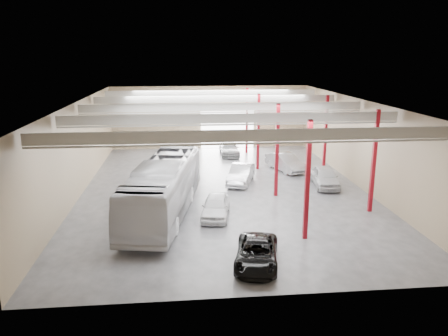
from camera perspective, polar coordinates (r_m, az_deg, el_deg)
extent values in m
cube|color=#414145|center=(34.91, -0.06, -2.77)|extent=(22.00, 32.00, 0.01)
cube|color=#B9B9B4|center=(33.48, -0.07, 8.73)|extent=(22.00, 32.00, 0.12)
cube|color=brown|center=(49.74, -1.89, 6.63)|extent=(22.00, 0.12, 7.00)
cube|color=brown|center=(18.80, 4.77, -7.18)|extent=(22.00, 0.12, 7.00)
cube|color=brown|center=(34.74, -18.45, 2.34)|extent=(0.12, 32.00, 7.00)
cube|color=brown|center=(36.75, 17.29, 3.08)|extent=(0.12, 32.00, 7.00)
cube|color=white|center=(49.91, 0.44, 5.51)|extent=(6.00, 0.20, 5.00)
cube|color=maroon|center=(25.18, 10.84, -1.68)|extent=(0.25, 0.25, 7.00)
cube|color=maroon|center=(32.69, 6.93, 2.26)|extent=(0.25, 0.25, 7.00)
cube|color=maroon|center=(40.38, 4.49, 4.70)|extent=(0.25, 0.25, 7.00)
cube|color=maroon|center=(47.20, 3.00, 6.18)|extent=(0.25, 0.25, 7.00)
cube|color=maroon|center=(30.80, 18.97, 0.78)|extent=(0.25, 0.25, 7.00)
cube|color=maroon|center=(39.89, 13.10, 4.24)|extent=(0.25, 0.25, 7.00)
cube|color=#B7B7B2|center=(21.75, 3.05, 4.25)|extent=(21.60, 0.15, 0.60)
cube|color=#B7B7B2|center=(21.83, 3.03, 3.22)|extent=(21.60, 0.10, 0.10)
cube|color=#B7B7B2|center=(27.62, 1.16, 6.51)|extent=(21.60, 0.15, 0.60)
cube|color=#B7B7B2|center=(27.68, 1.16, 5.69)|extent=(21.60, 0.10, 0.10)
cube|color=#B7B7B2|center=(33.53, -0.07, 7.97)|extent=(21.60, 0.15, 0.60)
cube|color=#B7B7B2|center=(33.58, -0.07, 7.29)|extent=(21.60, 0.10, 0.10)
cube|color=#B7B7B2|center=(39.47, -0.93, 8.98)|extent=(21.60, 0.15, 0.60)
cube|color=#B7B7B2|center=(39.51, -0.93, 8.41)|extent=(21.60, 0.10, 0.10)
cube|color=#B7B7B2|center=(45.43, -1.57, 9.74)|extent=(21.60, 0.15, 0.60)
cube|color=#B7B7B2|center=(45.46, -1.57, 9.23)|extent=(21.60, 0.10, 0.10)
imported|color=silver|center=(29.32, -7.89, -2.58)|extent=(5.35, 13.57, 3.69)
imported|color=black|center=(22.72, 4.30, -11.04)|extent=(3.03, 4.92, 1.27)
imported|color=white|center=(28.92, -1.08, -5.01)|extent=(2.43, 4.52, 1.46)
imported|color=silver|center=(36.30, 2.24, -0.81)|extent=(3.07, 5.01, 1.56)
imported|color=slate|center=(46.47, 0.68, 2.54)|extent=(1.99, 4.76, 1.37)
imported|color=#A7A8AC|center=(40.68, 8.01, 0.78)|extent=(3.11, 5.11, 1.59)
imported|color=silver|center=(36.41, 13.05, -1.12)|extent=(2.45, 4.87, 1.59)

